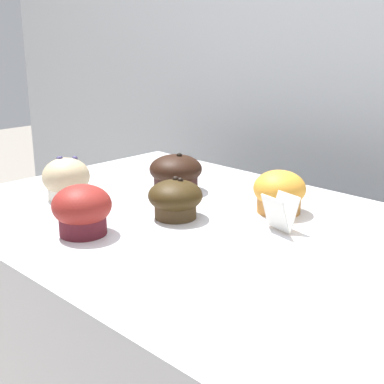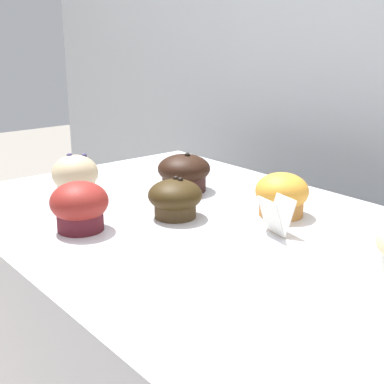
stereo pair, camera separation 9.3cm
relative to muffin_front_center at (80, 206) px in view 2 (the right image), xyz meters
name	(u,v)px [view 2 (the right image)]	position (x,y,z in m)	size (l,w,h in m)	color
muffin_front_center	(80,206)	(0.00, 0.00, 0.00)	(0.10, 0.10, 0.08)	#521820
muffin_back_left	(184,172)	(-0.07, 0.27, 0.00)	(0.11, 0.11, 0.08)	#371E1B
muffin_back_right	(75,176)	(-0.18, 0.09, 0.00)	(0.09, 0.09, 0.08)	silver
muffin_front_left	(282,195)	(0.16, 0.31, 0.00)	(0.09, 0.09, 0.08)	#C07A36
muffin_front_right	(175,198)	(0.05, 0.16, -0.01)	(0.10, 0.10, 0.07)	#41301B
price_card	(276,215)	(0.22, 0.23, -0.01)	(0.06, 0.05, 0.06)	white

